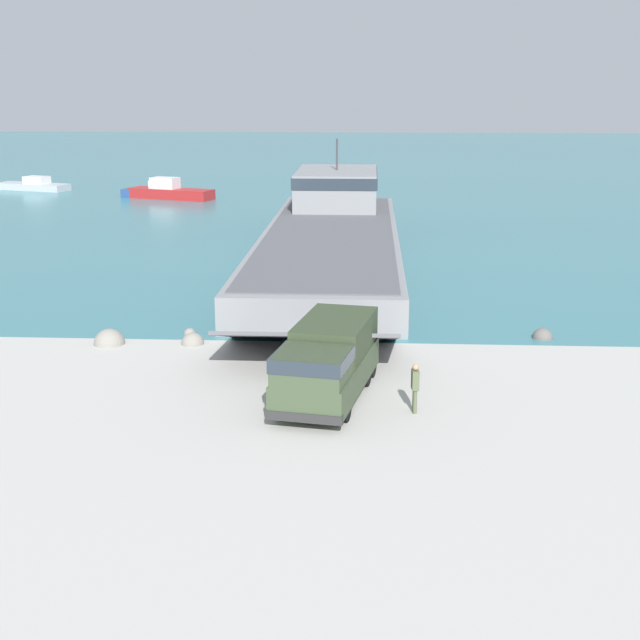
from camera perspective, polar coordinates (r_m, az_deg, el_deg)
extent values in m
plane|color=#B7B5AD|center=(35.64, 1.33, -3.39)|extent=(240.00, 240.00, 0.00)
cube|color=teal|center=(128.66, 2.79, 9.85)|extent=(240.00, 180.00, 0.01)
cube|color=gray|center=(58.24, 0.65, 4.72)|extent=(8.95, 37.05, 1.83)
cube|color=#56565B|center=(58.08, 0.65, 5.64)|extent=(8.24, 35.57, 0.08)
cube|color=gray|center=(70.59, 1.08, 8.42)|extent=(6.19, 10.39, 2.86)
cube|color=#28333D|center=(70.50, 1.09, 9.11)|extent=(6.36, 10.50, 0.86)
cylinder|color=#3F3F42|center=(70.34, 1.09, 10.55)|extent=(0.16, 0.16, 2.40)
cube|color=#56565B|center=(37.34, -0.70, -1.01)|extent=(7.48, 5.94, 1.91)
cube|color=#3D4C33|center=(32.62, 0.50, -3.48)|extent=(3.78, 7.41, 1.08)
cube|color=#3D4C33|center=(30.14, -0.50, -2.96)|extent=(2.80, 2.79, 0.99)
cube|color=#28333D|center=(30.07, -0.50, -2.51)|extent=(2.88, 2.83, 0.50)
cube|color=#344129|center=(33.40, 0.97, -0.95)|extent=(3.22, 4.83, 1.25)
cube|color=#2D2D2D|center=(29.59, -1.02, -6.24)|extent=(2.61, 0.70, 0.32)
cylinder|color=black|center=(30.49, 1.57, -5.50)|extent=(0.52, 1.14, 1.10)
cylinder|color=black|center=(30.99, -2.40, -5.17)|extent=(0.52, 1.14, 1.10)
cylinder|color=black|center=(34.04, 2.92, -3.32)|extent=(0.52, 1.14, 1.10)
cylinder|color=black|center=(34.49, -0.65, -3.06)|extent=(0.52, 1.14, 1.10)
cylinder|color=black|center=(35.07, 3.26, -2.78)|extent=(0.52, 1.14, 1.10)
cylinder|color=black|center=(35.50, -0.22, -2.53)|extent=(0.52, 1.14, 1.10)
cylinder|color=#566042|center=(31.54, 6.05, -5.11)|extent=(0.14, 0.14, 0.87)
cylinder|color=#566042|center=(31.37, 6.10, -5.22)|extent=(0.14, 0.14, 0.87)
cube|color=#566042|center=(31.20, 6.12, -3.83)|extent=(0.28, 0.46, 0.69)
sphere|color=tan|center=(31.05, 6.14, -3.02)|extent=(0.24, 0.24, 0.24)
cube|color=#B22323|center=(91.83, -9.51, 7.98)|extent=(9.12, 5.14, 1.00)
cube|color=silver|center=(92.06, -9.89, 8.64)|extent=(3.05, 2.46, 1.10)
cube|color=navy|center=(92.86, -10.44, 7.96)|extent=(7.24, 3.28, 0.85)
cube|color=silver|center=(92.54, -10.16, 8.51)|extent=(2.33, 1.75, 0.93)
cube|color=#B7BABF|center=(103.24, -17.92, 8.13)|extent=(8.72, 4.95, 0.71)
cube|color=silver|center=(102.77, -17.68, 8.54)|extent=(2.92, 2.42, 0.78)
sphere|color=gray|center=(41.50, -8.33, -0.91)|extent=(0.58, 0.58, 0.58)
sphere|color=gray|center=(39.94, -8.15, -1.53)|extent=(1.03, 1.03, 1.03)
sphere|color=#66605B|center=(41.67, 14.04, -1.14)|extent=(0.94, 0.94, 0.94)
sphere|color=gray|center=(40.62, -13.32, -1.50)|extent=(1.38, 1.38, 1.38)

